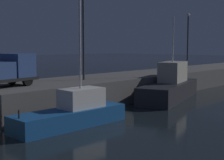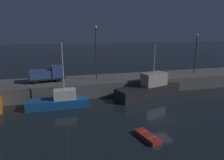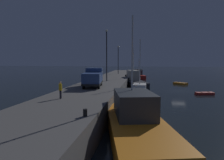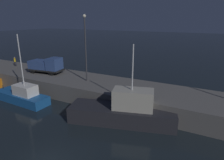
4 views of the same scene
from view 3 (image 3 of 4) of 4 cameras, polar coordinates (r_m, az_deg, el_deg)
The scene contains 14 objects.
ground_plane at distance 41.55m, azimuth 18.34°, elevation -2.98°, with size 320.00×320.00×0.00m, color black.
pier_quay at distance 41.35m, azimuth -0.60°, elevation -1.12°, with size 70.46×7.25×2.31m.
fishing_trawler_red at distance 29.18m, azimuth 7.67°, elevation -4.46°, with size 8.50×2.68×8.99m.
fishing_boat_blue at distance 16.08m, azimuth 6.74°, elevation -11.69°, with size 12.92×6.67×9.69m.
fishing_boat_white at distance 43.38m, azimuth 6.23°, elevation -0.65°, with size 11.72×6.16×8.46m.
fishing_boat_orange at distance 67.50m, azimuth 7.56°, elevation 1.37°, with size 8.37×4.55×6.49m.
dinghy_orange_near at distance 53.27m, azimuth 18.69°, elevation -0.91°, with size 3.58×3.41×0.52m.
dinghy_red_small at distance 38.90m, azimuth 24.62°, elevation -3.45°, with size 1.78×3.29×0.47m.
lamp_post_west at distance 35.79m, azimuth -1.53°, elevation 8.01°, with size 0.44×0.44×9.00m.
lamp_post_east at distance 55.46m, azimuth 1.75°, elevation 6.40°, with size 0.44×0.44×7.62m.
utility_truck at distance 28.03m, azimuth -5.36°, elevation 0.70°, with size 5.87×2.97×2.56m.
dockworker at distance 19.91m, azimuth -14.32°, elevation -2.45°, with size 0.43×0.35×1.65m.
bollard_west at distance 45.62m, azimuth 3.90°, elevation 1.23°, with size 0.28×0.28×0.45m, color black.
bollard_central at distance 13.52m, azimuth -7.57°, elevation -9.09°, with size 0.28×0.28×0.48m, color black.
Camera 3 is at (-40.53, 6.99, 5.96)m, focal length 32.47 mm.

